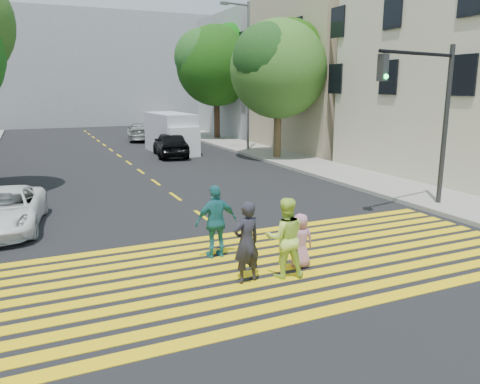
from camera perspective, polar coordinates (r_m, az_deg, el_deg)
ground at (r=10.04m, az=7.18°, el=-11.27°), size 120.00×120.00×0.00m
sidewalk_right at (r=26.72m, az=6.09°, el=3.97°), size 3.00×60.00×0.15m
crosswalk at (r=11.06m, az=3.71°, el=-8.86°), size 13.40×5.30×0.01m
lane_line at (r=30.95m, az=-15.03°, el=4.66°), size 0.12×34.40×0.01m
building_right_tan at (r=33.37m, az=12.69°, el=13.93°), size 10.00×10.00×10.00m
building_right_grey at (r=42.71m, az=3.60°, el=13.85°), size 10.00×10.00×10.00m
backdrop_block at (r=56.05m, az=-19.83°, el=13.87°), size 30.00×8.00×12.00m
tree_right_near at (r=26.93m, az=4.80°, el=15.29°), size 6.63×6.43×7.89m
tree_right_far at (r=37.52m, az=-2.78°, el=15.63°), size 7.79×7.45×8.95m
pedestrian_man at (r=9.84m, az=0.79°, el=-6.15°), size 0.72×0.54×1.77m
pedestrian_woman at (r=10.17m, az=5.51°, el=-5.56°), size 1.01×0.88×1.77m
pedestrian_child at (r=10.81m, az=7.36°, el=-5.91°), size 0.67×0.49×1.27m
pedestrian_extra at (r=11.29m, az=-2.91°, el=-3.63°), size 1.05×0.44×1.79m
white_sedan at (r=15.15m, az=-26.80°, el=-1.96°), size 2.50×4.49×1.19m
dark_car_near at (r=28.51m, az=-8.46°, el=5.84°), size 2.40×4.67×1.52m
silver_car at (r=37.74m, az=-12.06°, el=7.21°), size 2.68×5.00×1.38m
dark_car_parked at (r=36.95m, az=-8.32°, el=7.17°), size 1.39×3.90×1.28m
white_van at (r=30.05m, az=-8.30°, el=6.98°), size 2.20×5.34×2.48m
traffic_signal at (r=16.40m, az=22.12°, el=9.82°), size 3.66×0.95×5.42m
street_lamp at (r=30.12m, az=0.69°, el=14.88°), size 2.06×0.56×9.15m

